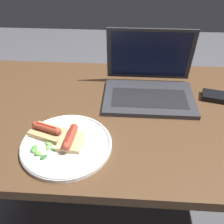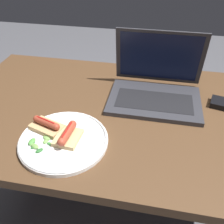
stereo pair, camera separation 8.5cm
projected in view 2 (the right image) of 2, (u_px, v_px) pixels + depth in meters
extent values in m
plane|color=#4C4C51|center=(128.00, 215.00, 1.39)|extent=(6.00, 6.00, 0.00)
cube|color=#4C331E|center=(135.00, 115.00, 0.97)|extent=(1.46, 0.78, 0.04)
cylinder|color=#4C331E|center=(32.00, 119.00, 1.52)|extent=(0.05, 0.05, 0.68)
cube|color=#2D2D33|center=(154.00, 101.00, 1.00)|extent=(0.36, 0.25, 0.02)
cube|color=black|center=(154.00, 101.00, 0.98)|extent=(0.30, 0.14, 0.00)
cube|color=#2D2D33|center=(159.00, 57.00, 1.03)|extent=(0.36, 0.04, 0.23)
cube|color=#0C1433|center=(159.00, 57.00, 1.03)|extent=(0.33, 0.03, 0.20)
cylinder|color=white|center=(64.00, 141.00, 0.82)|extent=(0.29, 0.29, 0.01)
torus|color=white|center=(63.00, 139.00, 0.81)|extent=(0.29, 0.29, 0.01)
cube|color=tan|center=(68.00, 138.00, 0.81)|extent=(0.08, 0.10, 0.02)
cylinder|color=#9E3D28|center=(67.00, 133.00, 0.79)|extent=(0.03, 0.09, 0.03)
sphere|color=#9E3D28|center=(61.00, 142.00, 0.76)|extent=(0.03, 0.03, 0.03)
sphere|color=#9E3D28|center=(73.00, 124.00, 0.83)|extent=(0.03, 0.03, 0.03)
cylinder|color=red|center=(67.00, 130.00, 0.79)|extent=(0.01, 0.07, 0.01)
cube|color=tan|center=(47.00, 127.00, 0.85)|extent=(0.13, 0.10, 0.02)
cylinder|color=#9E3D28|center=(46.00, 123.00, 0.83)|extent=(0.09, 0.05, 0.02)
sphere|color=#9E3D28|center=(37.00, 119.00, 0.85)|extent=(0.02, 0.02, 0.02)
sphere|color=#9E3D28|center=(56.00, 127.00, 0.82)|extent=(0.02, 0.02, 0.02)
cylinder|color=red|center=(46.00, 120.00, 0.83)|extent=(0.07, 0.03, 0.00)
ellipsoid|color=#387A33|center=(50.00, 144.00, 0.79)|extent=(0.02, 0.02, 0.01)
ellipsoid|color=#709E4C|center=(46.00, 141.00, 0.80)|extent=(0.02, 0.02, 0.01)
ellipsoid|color=#709E4C|center=(33.00, 145.00, 0.79)|extent=(0.02, 0.02, 0.01)
ellipsoid|color=#2D662D|center=(34.00, 146.00, 0.78)|extent=(0.02, 0.03, 0.00)
ellipsoid|color=#4C8E3D|center=(32.00, 141.00, 0.80)|extent=(0.02, 0.03, 0.01)
ellipsoid|color=#2D662D|center=(39.00, 150.00, 0.77)|extent=(0.03, 0.03, 0.01)
ellipsoid|color=#709E4C|center=(47.00, 138.00, 0.81)|extent=(0.03, 0.03, 0.01)
ellipsoid|color=#2D662D|center=(32.00, 143.00, 0.80)|extent=(0.02, 0.02, 0.00)
ellipsoid|color=#709E4C|center=(35.00, 146.00, 0.78)|extent=(0.03, 0.03, 0.01)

